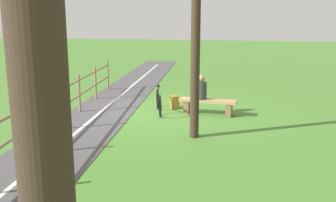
% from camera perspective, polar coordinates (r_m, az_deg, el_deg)
% --- Properties ---
extents(ground_plane, '(80.00, 80.00, 0.00)m').
position_cam_1_polar(ground_plane, '(11.55, -2.00, -1.74)').
color(ground_plane, '#477A2D').
extents(paved_path, '(5.06, 36.04, 0.02)m').
position_cam_1_polar(paved_path, '(8.41, -17.33, -7.69)').
color(paved_path, '#4C494C').
rests_on(paved_path, ground_plane).
extents(path_centre_line, '(2.82, 31.89, 0.00)m').
position_cam_1_polar(path_centre_line, '(8.41, -17.33, -7.63)').
color(path_centre_line, silver).
rests_on(path_centre_line, paved_path).
extents(bench, '(1.73, 0.57, 0.46)m').
position_cam_1_polar(bench, '(11.30, 6.05, -0.47)').
color(bench, '#A88456').
rests_on(bench, ground_plane).
extents(person_seated, '(0.39, 0.39, 0.71)m').
position_cam_1_polar(person_seated, '(11.25, 5.00, 1.82)').
color(person_seated, '#38383D').
rests_on(person_seated, bench).
extents(bicycle, '(0.53, 1.59, 0.83)m').
position_cam_1_polar(bicycle, '(11.45, -1.41, -0.09)').
color(bicycle, black).
rests_on(bicycle, ground_plane).
extents(backpack, '(0.35, 0.41, 0.41)m').
position_cam_1_polar(backpack, '(12.03, 0.95, -0.17)').
color(backpack, olive).
rests_on(backpack, ground_plane).
extents(fence_roadside, '(1.76, 13.26, 1.16)m').
position_cam_1_polar(fence_roadside, '(9.17, -18.56, -1.69)').
color(fence_roadside, '#847051').
rests_on(fence_roadside, ground_plane).
extents(tree_far_right, '(1.27, 1.27, 5.51)m').
position_cam_1_polar(tree_far_right, '(8.79, 4.10, 10.03)').
color(tree_far_right, '#38281E').
rests_on(tree_far_right, ground_plane).
extents(tree_near_bench, '(1.11, 1.12, 5.22)m').
position_cam_1_polar(tree_near_bench, '(1.65, -17.95, -7.47)').
color(tree_near_bench, '#38281E').
rests_on(tree_near_bench, ground_plane).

